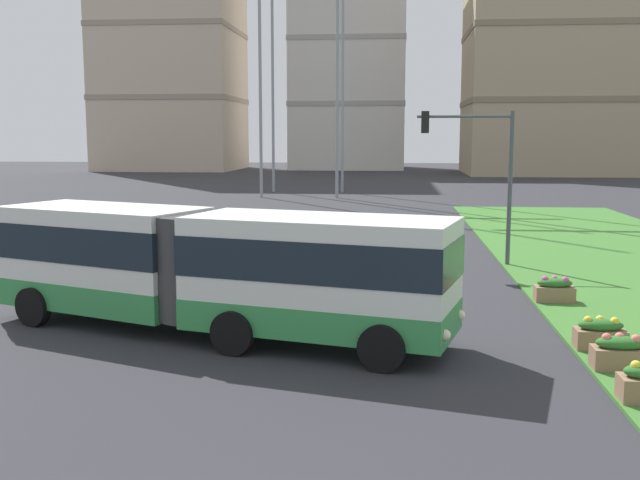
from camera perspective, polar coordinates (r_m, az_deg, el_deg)
The scene contains 7 objects.
articulated_bus at distance 18.06m, azimuth -8.27°, elevation -2.11°, with size 11.96×6.00×3.00m.
car_navy_sedan at distance 25.55m, azimuth -12.66°, elevation -1.31°, with size 4.57×2.42×1.58m.
flower_planter_3 at distance 16.46m, azimuth 22.06°, elevation -8.00°, with size 1.10×0.56×0.74m.
flower_planter_4 at distance 17.81m, azimuth 20.74°, elevation -6.73°, with size 1.10×0.56×0.74m.
flower_planter_5 at distance 22.37m, azimuth 17.58°, elevation -3.65°, with size 1.10×0.56×0.74m.
traffic_light_far_right at distance 27.89m, azimuth 12.12°, elevation 6.03°, with size 3.51×0.28×5.70m.
apartment_tower_westcentre at distance 112.99m, azimuth 2.25°, elevation 14.70°, with size 16.60×15.64×36.03m.
Camera 1 is at (1.97, -5.70, 4.79)m, focal length 41.63 mm.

